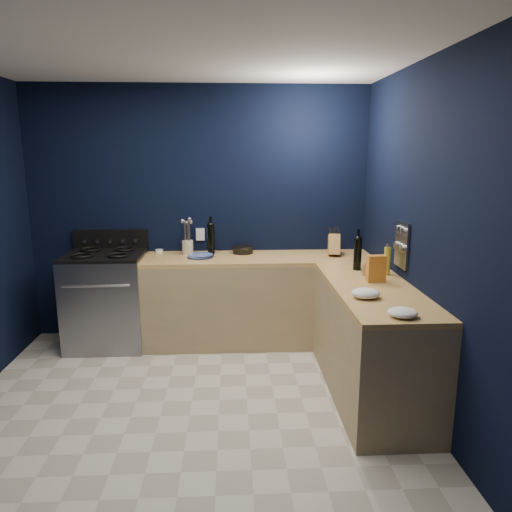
{
  "coord_description": "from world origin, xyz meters",
  "views": [
    {
      "loc": [
        0.33,
        -3.29,
        1.94
      ],
      "look_at": [
        0.55,
        1.0,
        1.0
      ],
      "focal_mm": 33.84,
      "sensor_mm": 36.0,
      "label": 1
    }
  ],
  "objects": [
    {
      "name": "lemon_basket",
      "position": [
        0.45,
        1.6,
        0.94
      ],
      "size": [
        0.26,
        0.26,
        0.08
      ],
      "primitive_type": "cylinder",
      "rotation": [
        0.0,
        0.0,
        -0.29
      ],
      "color": "black",
      "rests_on": "top_back"
    },
    {
      "name": "wine_bottle_right",
      "position": [
        1.45,
        0.84,
        1.04
      ],
      "size": [
        0.08,
        0.08,
        0.29
      ],
      "primitive_type": "cylinder",
      "rotation": [
        0.0,
        0.0,
        -0.14
      ],
      "color": "black",
      "rests_on": "top_right"
    },
    {
      "name": "oven_door",
      "position": [
        -0.93,
        1.1,
        0.45
      ],
      "size": [
        0.59,
        0.02,
        0.42
      ],
      "primitive_type": "cube",
      "color": "black",
      "rests_on": "gas_range"
    },
    {
      "name": "wall_right",
      "position": [
        1.76,
        0.0,
        1.3
      ],
      "size": [
        0.02,
        3.5,
        2.6
      ],
      "primitive_type": "cube",
      "color": "black",
      "rests_on": "ground"
    },
    {
      "name": "ceiling",
      "position": [
        0.0,
        0.0,
        2.61
      ],
      "size": [
        3.5,
        3.5,
        0.02
      ],
      "primitive_type": "cube",
      "color": "silver",
      "rests_on": "ground"
    },
    {
      "name": "spice_jar_far",
      "position": [
        1.46,
        0.63,
        0.95
      ],
      "size": [
        0.06,
        0.06,
        0.1
      ],
      "primitive_type": "cylinder",
      "rotation": [
        0.0,
        0.0,
        0.16
      ],
      "color": "olive",
      "rests_on": "top_right"
    },
    {
      "name": "top_back",
      "position": [
        0.6,
        1.44,
        0.88
      ],
      "size": [
        2.3,
        0.63,
        0.04
      ],
      "primitive_type": "cube",
      "color": "olive",
      "rests_on": "cab_back"
    },
    {
      "name": "backguard",
      "position": [
        -0.93,
        1.72,
        1.04
      ],
      "size": [
        0.76,
        0.06,
        0.2
      ],
      "primitive_type": "cube",
      "color": "black",
      "rests_on": "gas_range"
    },
    {
      "name": "top_right",
      "position": [
        1.44,
        0.29,
        0.88
      ],
      "size": [
        0.63,
        1.67,
        0.04
      ],
      "primitive_type": "cube",
      "color": "olive",
      "rests_on": "cab_right"
    },
    {
      "name": "wall_back",
      "position": [
        0.0,
        1.76,
        1.3
      ],
      "size": [
        3.5,
        0.02,
        2.6
      ],
      "primitive_type": "cube",
      "color": "black",
      "rests_on": "ground"
    },
    {
      "name": "utensil_crock",
      "position": [
        -0.12,
        1.59,
        0.97
      ],
      "size": [
        0.12,
        0.12,
        0.14
      ],
      "primitive_type": "cylinder",
      "rotation": [
        0.0,
        0.0,
        0.08
      ],
      "color": "beige",
      "rests_on": "top_back"
    },
    {
      "name": "cab_right",
      "position": [
        1.44,
        0.29,
        0.43
      ],
      "size": [
        0.63,
        1.67,
        0.86
      ],
      "primitive_type": "cube",
      "color": "tan",
      "rests_on": "floor"
    },
    {
      "name": "ramekin",
      "position": [
        -0.43,
        1.69,
        0.92
      ],
      "size": [
        0.1,
        0.1,
        0.03
      ],
      "primitive_type": "cylinder",
      "rotation": [
        0.0,
        0.0,
        -0.31
      ],
      "color": "white",
      "rests_on": "top_back"
    },
    {
      "name": "towel_front",
      "position": [
        1.29,
        -0.01,
        0.94
      ],
      "size": [
        0.25,
        0.23,
        0.07
      ],
      "primitive_type": "ellipsoid",
      "rotation": [
        0.0,
        0.0,
        -0.32
      ],
      "color": "white",
      "rests_on": "top_right"
    },
    {
      "name": "wine_bottle_back",
      "position": [
        0.12,
        1.6,
        1.05
      ],
      "size": [
        0.09,
        0.09,
        0.31
      ],
      "primitive_type": "cylinder",
      "rotation": [
        0.0,
        0.0,
        0.23
      ],
      "color": "black",
      "rests_on": "top_back"
    },
    {
      "name": "cooktop",
      "position": [
        -0.93,
        1.42,
        0.94
      ],
      "size": [
        0.76,
        0.66,
        0.03
      ],
      "primitive_type": "cube",
      "color": "black",
      "rests_on": "gas_range"
    },
    {
      "name": "spice_jar_near",
      "position": [
        1.47,
        0.57,
        0.95
      ],
      "size": [
        0.06,
        0.06,
        0.09
      ],
      "primitive_type": "cylinder",
      "rotation": [
        0.0,
        0.0,
        0.4
      ],
      "color": "olive",
      "rests_on": "top_right"
    },
    {
      "name": "wall_front",
      "position": [
        0.0,
        -1.76,
        1.3
      ],
      "size": [
        3.5,
        0.02,
        2.6
      ],
      "primitive_type": "cube",
      "color": "black",
      "rests_on": "ground"
    },
    {
      "name": "knife_block",
      "position": [
        1.36,
        1.46,
        1.0
      ],
      "size": [
        0.15,
        0.26,
        0.26
      ],
      "primitive_type": "cube",
      "rotation": [
        -0.31,
        0.0,
        -0.15
      ],
      "color": "olive",
      "rests_on": "top_back"
    },
    {
      "name": "floor",
      "position": [
        0.0,
        0.0,
        -0.01
      ],
      "size": [
        3.5,
        3.5,
        0.02
      ],
      "primitive_type": "cube",
      "color": "beige",
      "rests_on": "ground"
    },
    {
      "name": "towel_end",
      "position": [
        1.41,
        -0.42,
        0.93
      ],
      "size": [
        0.25,
        0.24,
        0.06
      ],
      "primitive_type": "ellipsoid",
      "rotation": [
        0.0,
        0.0,
        -0.44
      ],
      "color": "white",
      "rests_on": "top_right"
    },
    {
      "name": "cab_back",
      "position": [
        0.6,
        1.44,
        0.43
      ],
      "size": [
        2.3,
        0.63,
        0.86
      ],
      "primitive_type": "cube",
      "color": "tan",
      "rests_on": "floor"
    },
    {
      "name": "plate_stack",
      "position": [
        0.02,
        1.42,
        0.92
      ],
      "size": [
        0.3,
        0.3,
        0.03
      ],
      "primitive_type": "cylinder",
      "rotation": [
        0.0,
        0.0,
        -0.22
      ],
      "color": "#3F5E9F",
      "rests_on": "top_back"
    },
    {
      "name": "gas_range",
      "position": [
        -0.93,
        1.42,
        0.46
      ],
      "size": [
        0.76,
        0.66,
        0.92
      ],
      "primitive_type": "cube",
      "color": "gray",
      "rests_on": "floor"
    },
    {
      "name": "wall_outlet",
      "position": [
        0.0,
        1.74,
        1.08
      ],
      "size": [
        0.09,
        0.02,
        0.13
      ],
      "primitive_type": "cube",
      "color": "white",
      "rests_on": "wall_back"
    },
    {
      "name": "oil_bottle",
      "position": [
        1.65,
        0.65,
        1.02
      ],
      "size": [
        0.07,
        0.07,
        0.24
      ],
      "primitive_type": "cylinder",
      "rotation": [
        0.0,
        0.0,
        0.28
      ],
      "color": "#A3A22C",
      "rests_on": "top_right"
    },
    {
      "name": "spice_panel",
      "position": [
        1.74,
        0.55,
        1.18
      ],
      "size": [
        0.02,
        0.28,
        0.38
      ],
      "primitive_type": "cube",
      "color": "gray",
      "rests_on": "wall_right"
    },
    {
      "name": "crouton_bag",
      "position": [
        1.49,
        0.42,
        1.01
      ],
      "size": [
        0.15,
        0.08,
        0.22
      ],
      "primitive_type": "cube",
      "rotation": [
        0.0,
        0.0,
        0.07
      ],
      "color": "#B12D20",
      "rests_on": "top_right"
    }
  ]
}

